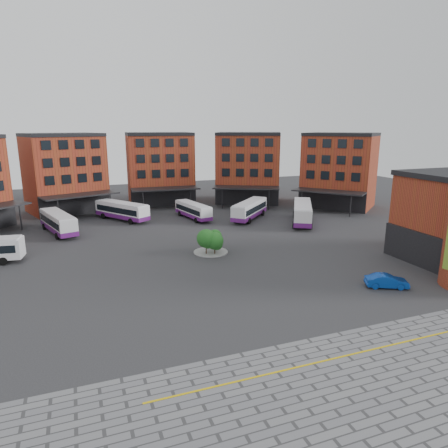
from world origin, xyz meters
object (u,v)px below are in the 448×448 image
object	(u,v)px
bus_c	(122,211)
bus_e	(250,209)
tree_island	(211,240)
bus_b	(58,222)
blue_car	(387,281)
bus_f	(302,212)
bus_d	(193,210)

from	to	relation	value
bus_c	bus_e	distance (m)	22.09
tree_island	bus_c	world-z (taller)	tree_island
bus_b	blue_car	world-z (taller)	bus_b
bus_b	bus_f	distance (m)	38.75
tree_island	bus_d	world-z (taller)	tree_island
bus_c	bus_f	world-z (taller)	bus_f
bus_c	bus_d	bearing A→B (deg)	-48.68
tree_island	bus_e	bearing A→B (deg)	52.26
bus_c	bus_f	xyz separation A→B (m)	(28.01, -12.74, 0.15)
bus_c	tree_island	bearing A→B (deg)	-103.73
bus_e	blue_car	xyz separation A→B (m)	(0.34, -32.88, -1.02)
bus_b	blue_car	xyz separation A→B (m)	(31.38, -34.30, -1.01)
bus_d	bus_f	distance (m)	18.81
bus_d	bus_e	size ratio (longest dim) A/B	1.03
tree_island	blue_car	world-z (taller)	tree_island
bus_e	bus_c	bearing A→B (deg)	-153.57
bus_d	bus_f	size ratio (longest dim) A/B	0.85
bus_b	bus_d	distance (m)	21.99
bus_e	bus_f	size ratio (longest dim) A/B	0.82
bus_c	bus_e	size ratio (longest dim) A/B	1.10
tree_island	bus_d	xyz separation A→B (m)	(3.42, 19.99, -0.25)
bus_c	blue_car	size ratio (longest dim) A/B	2.57
bus_c	blue_car	xyz separation A→B (m)	(21.34, -39.76, -1.02)
tree_island	bus_b	size ratio (longest dim) A/B	0.39
tree_island	bus_c	bearing A→B (deg)	109.94
bus_c	bus_d	distance (m)	12.24
bus_b	blue_car	size ratio (longest dim) A/B	2.74
bus_f	blue_car	world-z (taller)	bus_f
tree_island	bus_d	bearing A→B (deg)	80.30
blue_car	bus_f	bearing A→B (deg)	11.86
bus_c	bus_e	bearing A→B (deg)	-51.84
bus_f	blue_car	bearing A→B (deg)	-73.24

